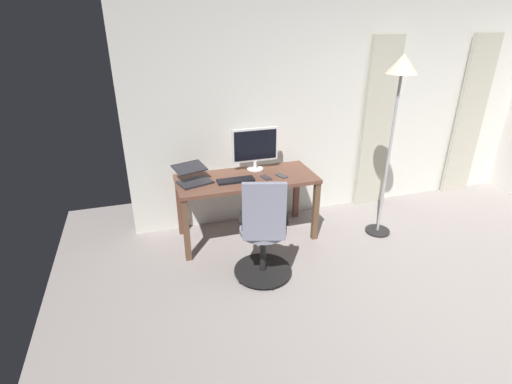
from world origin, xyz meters
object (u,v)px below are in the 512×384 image
object	(u,v)px
desk	(247,185)
laptop	(193,177)
computer_monitor	(255,146)
cell_phone_face_up	(266,178)
floor_lamp	(399,88)
office_chair	(263,235)
computer_keyboard	(236,180)
cell_phone_by_monitor	(281,176)

from	to	relation	value
desk	laptop	world-z (taller)	laptop
desk	computer_monitor	size ratio (longest dim) A/B	2.87
cell_phone_face_up	floor_lamp	bearing A→B (deg)	154.19
laptop	computer_monitor	bearing A→B (deg)	174.59
cell_phone_face_up	desk	bearing A→B (deg)	-36.78
computer_monitor	laptop	distance (m)	0.77
office_chair	computer_monitor	size ratio (longest dim) A/B	2.03
computer_keyboard	cell_phone_face_up	distance (m)	0.33
computer_monitor	cell_phone_by_monitor	world-z (taller)	computer_monitor
laptop	cell_phone_face_up	bearing A→B (deg)	152.99
cell_phone_by_monitor	computer_keyboard	bearing A→B (deg)	-21.24
computer_monitor	floor_lamp	distance (m)	1.58
desk	office_chair	xyz separation A→B (m)	(0.07, 0.80, -0.16)
office_chair	computer_monitor	world-z (taller)	computer_monitor
office_chair	cell_phone_by_monitor	bearing A→B (deg)	74.84
floor_lamp	computer_keyboard	bearing A→B (deg)	-10.10
computer_monitor	cell_phone_face_up	world-z (taller)	computer_monitor
floor_lamp	laptop	bearing A→B (deg)	-11.34
computer_monitor	floor_lamp	world-z (taller)	floor_lamp
computer_keyboard	laptop	size ratio (longest dim) A/B	0.90
computer_monitor	floor_lamp	xyz separation A→B (m)	(-1.32, 0.56, 0.66)
desk	cell_phone_face_up	world-z (taller)	cell_phone_face_up
cell_phone_face_up	cell_phone_by_monitor	bearing A→B (deg)	167.14
computer_keyboard	cell_phone_face_up	xyz separation A→B (m)	(-0.33, 0.01, -0.01)
cell_phone_face_up	computer_monitor	bearing A→B (deg)	-96.19
laptop	computer_keyboard	bearing A→B (deg)	146.64
computer_monitor	computer_keyboard	xyz separation A→B (m)	(0.29, 0.27, -0.26)
office_chair	computer_keyboard	world-z (taller)	office_chair
office_chair	cell_phone_by_monitor	distance (m)	0.88
cell_phone_face_up	floor_lamp	distance (m)	1.61
laptop	cell_phone_by_monitor	world-z (taller)	laptop
laptop	cell_phone_face_up	xyz separation A→B (m)	(-0.76, 0.13, -0.05)
laptop	cell_phone_by_monitor	distance (m)	0.94
floor_lamp	cell_phone_face_up	bearing A→B (deg)	-12.36
laptop	floor_lamp	xyz separation A→B (m)	(-2.04, 0.41, 0.87)
computer_monitor	floor_lamp	bearing A→B (deg)	156.94
desk	cell_phone_face_up	size ratio (longest dim) A/B	10.38
desk	computer_keyboard	size ratio (longest dim) A/B	3.86
office_chair	laptop	size ratio (longest dim) A/B	2.45
office_chair	laptop	xyz separation A→B (m)	(0.50, -0.84, 0.31)
computer_keyboard	computer_monitor	bearing A→B (deg)	-136.94
office_chair	computer_monitor	bearing A→B (deg)	93.49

